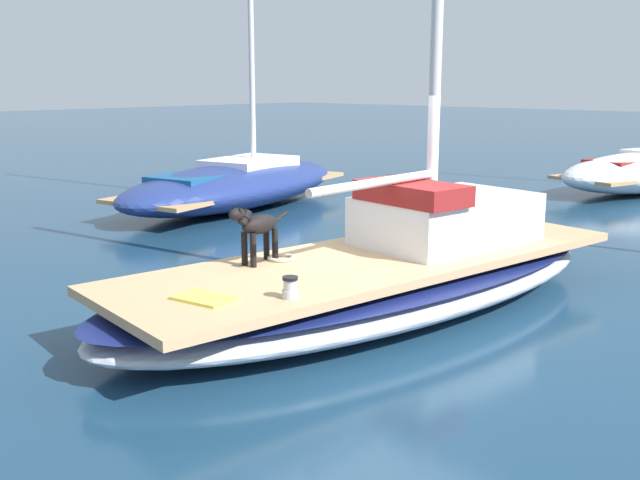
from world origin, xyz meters
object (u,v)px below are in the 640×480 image
coiled_rope (281,258)px  dog_black (257,227)px  moored_boat_port_side (235,183)px  sailboat_main (377,282)px  deck_winch (290,288)px  deck_towel (204,298)px

coiled_rope → dog_black: bearing=-99.7°
moored_boat_port_side → sailboat_main: bearing=-28.3°
deck_winch → deck_towel: size_ratio=0.38×
deck_towel → coiled_rope: bearing=110.4°
deck_towel → moored_boat_port_side: 9.04m
deck_winch → deck_towel: (-0.56, -0.59, -0.08)m
sailboat_main → deck_winch: (0.45, -1.90, 0.42)m
coiled_rope → moored_boat_port_side: size_ratio=0.04×
deck_towel → moored_boat_port_side: moored_boat_port_side is taller
sailboat_main → deck_towel: size_ratio=13.43×
sailboat_main → dog_black: (-0.75, -1.22, 0.75)m
deck_winch → moored_boat_port_side: 9.09m
dog_black → moored_boat_port_side: size_ratio=0.11×
deck_towel → moored_boat_port_side: (-6.64, 6.12, -0.16)m
deck_winch → deck_towel: bearing=-133.5°
dog_black → deck_winch: size_ratio=4.47×
coiled_rope → moored_boat_port_side: bearing=143.2°
sailboat_main → moored_boat_port_side: moored_boat_port_side is taller
sailboat_main → dog_black: size_ratio=8.01×
sailboat_main → dog_black: 1.62m
coiled_rope → deck_towel: (0.59, -1.59, -0.01)m
sailboat_main → coiled_rope: size_ratio=23.21×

